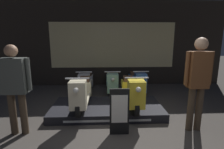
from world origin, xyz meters
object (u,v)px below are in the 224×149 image
object	(u,v)px
scooter_backrow_0	(86,83)
price_sign_board	(119,112)
person_right_browsing	(198,78)
person_left_browsing	(15,83)
scooter_backrow_1	(112,82)
scooter_display_left	(82,92)
scooter_backrow_2	(137,82)
scooter_display_right	(131,92)

from	to	relation	value
scooter_backrow_0	price_sign_board	distance (m)	2.85
person_right_browsing	person_left_browsing	bearing A→B (deg)	180.00
scooter_backrow_0	scooter_backrow_1	bearing A→B (deg)	0.00
scooter_display_left	price_sign_board	world-z (taller)	scooter_display_left
scooter_backrow_2	price_sign_board	bearing A→B (deg)	-106.98
scooter_backrow_2	person_left_browsing	distance (m)	3.83
scooter_backrow_1	person_right_browsing	world-z (taller)	person_right_browsing
scooter_display_right	person_right_browsing	distance (m)	1.54
scooter_backrow_0	price_sign_board	world-z (taller)	price_sign_board
scooter_backrow_2	price_sign_board	distance (m)	2.83
person_left_browsing	scooter_backrow_1	bearing A→B (deg)	53.91
scooter_backrow_0	person_right_browsing	xyz separation A→B (m)	(2.39, -2.59, 0.73)
person_left_browsing	scooter_backrow_2	bearing A→B (deg)	43.35
person_right_browsing	price_sign_board	xyz separation A→B (m)	(-1.51, -0.12, -0.61)
scooter_display_left	scooter_backrow_2	bearing A→B (deg)	45.65
scooter_backrow_1	scooter_backrow_2	xyz separation A→B (m)	(0.86, 0.00, 0.00)
scooter_backrow_0	price_sign_board	bearing A→B (deg)	-71.87
scooter_display_right	person_right_browsing	size ratio (longest dim) A/B	0.95
scooter_display_left	person_right_browsing	size ratio (longest dim) A/B	0.95
person_left_browsing	scooter_display_right	bearing A→B (deg)	21.47
scooter_display_left	person_right_browsing	world-z (taller)	person_right_browsing
scooter_backrow_0	scooter_backrow_2	size ratio (longest dim) A/B	1.00
scooter_display_left	scooter_backrow_1	bearing A→B (deg)	64.85
scooter_backrow_0	person_left_browsing	bearing A→B (deg)	-111.72
scooter_backrow_1	scooter_backrow_2	distance (m)	0.86
scooter_display_left	person_left_browsing	world-z (taller)	person_left_browsing
scooter_display_right	price_sign_board	bearing A→B (deg)	-110.60
scooter_display_right	scooter_backrow_1	bearing A→B (deg)	103.79
scooter_backrow_0	person_left_browsing	world-z (taller)	person_left_browsing
person_left_browsing	scooter_display_left	bearing A→B (deg)	39.53
scooter_display_left	scooter_backrow_2	world-z (taller)	scooter_display_left
scooter_backrow_2	person_left_browsing	world-z (taller)	person_left_browsing
scooter_backrow_0	scooter_backrow_2	world-z (taller)	same
scooter_backrow_0	scooter_backrow_2	distance (m)	1.71
scooter_display_right	scooter_backrow_2	world-z (taller)	scooter_display_right
scooter_backrow_2	person_left_browsing	size ratio (longest dim) A/B	1.02
scooter_display_right	scooter_backrow_2	size ratio (longest dim) A/B	1.00
person_left_browsing	person_right_browsing	distance (m)	3.43
scooter_display_right	person_left_browsing	distance (m)	2.52
scooter_display_right	price_sign_board	world-z (taller)	scooter_display_right
scooter_display_left	scooter_backrow_1	size ratio (longest dim) A/B	1.00
person_left_browsing	person_right_browsing	world-z (taller)	person_right_browsing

